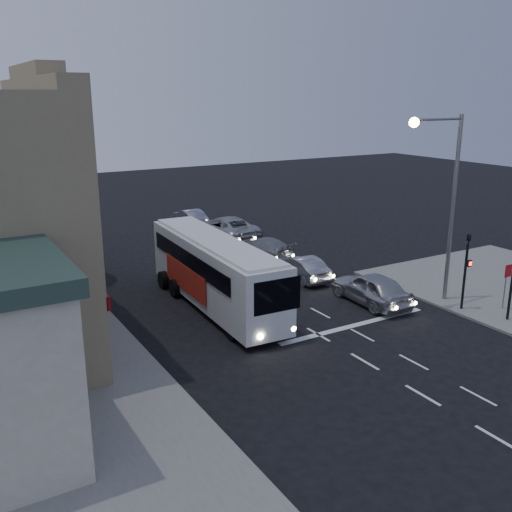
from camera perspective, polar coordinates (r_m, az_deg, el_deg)
ground at (r=23.55m, az=9.19°, el=-9.46°), size 120.00×120.00×0.00m
road_markings at (r=26.65m, az=6.80°, el=-6.27°), size 8.00×30.55×0.01m
tour_bus at (r=27.46m, az=-4.13°, el=-1.44°), size 2.82×11.24×3.42m
car_suv at (r=28.71m, az=11.46°, el=-3.17°), size 2.08×4.73×1.58m
car_sedan_a at (r=31.98m, az=4.62°, el=-1.17°), size 1.64×4.10×1.33m
car_sedan_b at (r=36.01m, az=0.81°, el=0.82°), size 2.39×4.76×1.33m
car_sedan_c at (r=40.80m, az=-2.98°, el=2.84°), size 2.91×6.06×1.67m
car_extra at (r=45.24m, az=-6.63°, el=3.83°), size 1.45×4.10×1.35m
traffic_signal_main at (r=28.41m, az=20.30°, el=-0.61°), size 0.25×0.35×4.10m
regulatory_sign at (r=29.37m, az=23.78°, el=-2.15°), size 0.45×0.12×2.20m
streetlight at (r=28.42m, az=18.40°, el=6.43°), size 3.32×0.44×9.00m
street_tree at (r=32.20m, az=-20.06°, el=5.06°), size 4.00×4.00×6.20m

